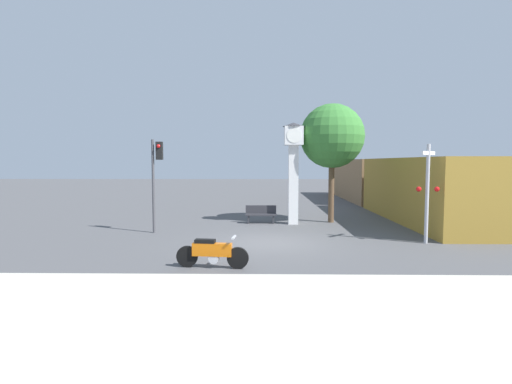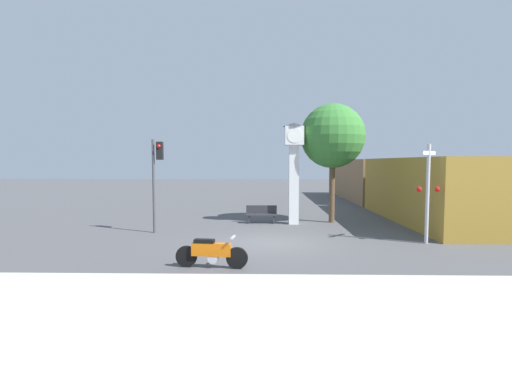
# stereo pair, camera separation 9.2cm
# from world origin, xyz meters

# --- Properties ---
(ground_plane) EXTENTS (120.00, 120.00, 0.00)m
(ground_plane) POSITION_xyz_m (0.00, 0.00, 0.00)
(ground_plane) COLOR #4C4C4F
(sidewalk_strip) EXTENTS (36.00, 6.00, 0.10)m
(sidewalk_strip) POSITION_xyz_m (0.00, -7.81, 0.05)
(sidewalk_strip) COLOR #BCB7A8
(sidewalk_strip) RESTS_ON ground_plane
(motorcycle) EXTENTS (2.20, 0.49, 0.97)m
(motorcycle) POSITION_xyz_m (-1.80, -3.81, 0.47)
(motorcycle) COLOR black
(motorcycle) RESTS_ON ground_plane
(clock_tower) EXTENTS (1.12, 1.12, 5.17)m
(clock_tower) POSITION_xyz_m (1.27, 4.85, 3.39)
(clock_tower) COLOR white
(clock_tower) RESTS_ON ground_plane
(freight_train) EXTENTS (2.80, 25.12, 3.40)m
(freight_train) POSITION_xyz_m (8.12, 12.41, 1.70)
(freight_train) COLOR olive
(freight_train) RESTS_ON ground_plane
(traffic_light) EXTENTS (0.50, 0.35, 4.18)m
(traffic_light) POSITION_xyz_m (-5.03, 2.14, 2.87)
(traffic_light) COLOR #47474C
(traffic_light) RESTS_ON ground_plane
(railroad_crossing_signal) EXTENTS (0.90, 0.82, 3.87)m
(railroad_crossing_signal) POSITION_xyz_m (6.11, -0.01, 2.11)
(railroad_crossing_signal) COLOR #B7B7BC
(railroad_crossing_signal) RESTS_ON ground_plane
(street_tree) EXTENTS (3.34, 3.34, 6.21)m
(street_tree) POSITION_xyz_m (3.32, 5.43, 4.51)
(street_tree) COLOR brown
(street_tree) RESTS_ON ground_plane
(bench) EXTENTS (1.60, 0.44, 0.92)m
(bench) POSITION_xyz_m (-0.38, 5.06, 0.49)
(bench) COLOR #2D2D33
(bench) RESTS_ON ground_plane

